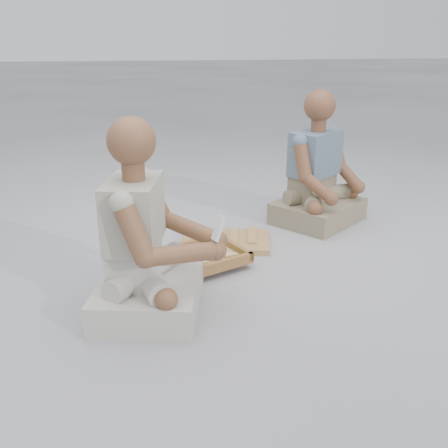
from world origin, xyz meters
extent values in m
plane|color=#A0A0A5|center=(0.00, 0.00, 0.00)|extent=(60.00, 60.00, 0.00)
cube|color=olive|center=(0.13, 0.66, 0.02)|extent=(0.61, 0.48, 0.04)
cube|color=brown|center=(-0.07, 0.36, 0.04)|extent=(0.55, 0.50, 0.01)
cube|color=brown|center=(-0.14, 0.52, 0.07)|extent=(0.43, 0.19, 0.05)
cube|color=brown|center=(-0.01, 0.21, 0.07)|extent=(0.43, 0.19, 0.05)
cube|color=brown|center=(0.12, 0.44, 0.07)|extent=(0.16, 0.35, 0.05)
cube|color=brown|center=(-0.27, 0.28, 0.07)|extent=(0.16, 0.35, 0.05)
cube|color=tan|center=(-0.07, 0.36, 0.05)|extent=(0.48, 0.43, 0.01)
cube|color=white|center=(-0.18, 0.29, 0.07)|extent=(0.15, 0.04, 0.00)
cylinder|color=tan|center=(-0.07, 0.31, 0.07)|extent=(0.07, 0.03, 0.02)
cube|color=white|center=(-0.02, 0.32, 0.07)|extent=(0.15, 0.04, 0.00)
cylinder|color=tan|center=(0.09, 0.34, 0.07)|extent=(0.07, 0.03, 0.02)
cube|color=white|center=(-0.07, 0.38, 0.07)|extent=(0.09, 0.14, 0.00)
cylinder|color=tan|center=(-0.02, 0.29, 0.07)|extent=(0.05, 0.07, 0.02)
cube|color=white|center=(-0.17, 0.35, 0.07)|extent=(0.07, 0.14, 0.00)
cylinder|color=tan|center=(-0.12, 0.45, 0.07)|extent=(0.05, 0.07, 0.02)
cube|color=white|center=(-0.06, 0.41, 0.07)|extent=(0.09, 0.13, 0.00)
cylinder|color=tan|center=(0.00, 0.32, 0.07)|extent=(0.06, 0.07, 0.02)
cube|color=white|center=(-0.10, 0.44, 0.07)|extent=(0.14, 0.08, 0.00)
cylinder|color=tan|center=(-0.01, 0.49, 0.07)|extent=(0.07, 0.05, 0.02)
cube|color=white|center=(-0.16, 0.32, 0.06)|extent=(0.15, 0.02, 0.00)
cylinder|color=tan|center=(-0.05, 0.32, 0.06)|extent=(0.07, 0.03, 0.02)
cube|color=white|center=(-0.12, 0.39, 0.06)|extent=(0.07, 0.14, 0.00)
cylinder|color=tan|center=(-0.08, 0.29, 0.06)|extent=(0.05, 0.07, 0.02)
cube|color=tan|center=(0.05, 0.09, 0.00)|extent=(0.02, 0.02, 0.00)
cube|color=tan|center=(0.22, 0.48, 0.00)|extent=(0.02, 0.02, 0.00)
cube|color=tan|center=(-0.36, 0.69, 0.00)|extent=(0.02, 0.02, 0.00)
cube|color=tan|center=(0.04, 0.67, 0.00)|extent=(0.02, 0.02, 0.00)
cube|color=tan|center=(-0.29, 0.27, 0.00)|extent=(0.02, 0.02, 0.00)
cube|color=tan|center=(-0.20, 0.63, 0.00)|extent=(0.02, 0.02, 0.00)
cube|color=tan|center=(-0.20, 0.16, 0.00)|extent=(0.02, 0.02, 0.00)
cube|color=tan|center=(-0.03, 0.40, 0.00)|extent=(0.02, 0.02, 0.00)
cube|color=#BCB7AE|center=(-0.38, -0.04, 0.07)|extent=(0.58, 0.67, 0.15)
cube|color=#BCB7AE|center=(-0.44, -0.02, 0.24)|extent=(0.27, 0.36, 0.18)
cube|color=#A09B8E|center=(-0.43, -0.02, 0.47)|extent=(0.30, 0.40, 0.30)
sphere|color=brown|center=(-0.42, -0.03, 0.79)|extent=(0.21, 0.21, 0.21)
sphere|color=brown|center=(-0.06, -0.06, 0.33)|extent=(0.09, 0.09, 0.09)
sphere|color=brown|center=(-0.09, -0.17, 0.33)|extent=(0.09, 0.09, 0.09)
cube|color=gray|center=(0.84, 0.94, 0.07)|extent=(0.73, 0.70, 0.15)
cube|color=gray|center=(0.80, 0.98, 0.24)|extent=(0.37, 0.35, 0.18)
cube|color=slate|center=(0.81, 0.98, 0.47)|extent=(0.41, 0.38, 0.30)
sphere|color=brown|center=(0.81, 0.97, 0.79)|extent=(0.21, 0.21, 0.21)
sphere|color=brown|center=(1.10, 0.88, 0.25)|extent=(0.09, 0.09, 0.09)
sphere|color=brown|center=(0.81, 0.67, 0.25)|extent=(0.09, 0.09, 0.09)
cube|color=silver|center=(-0.08, -0.17, 0.43)|extent=(0.06, 0.06, 0.11)
cube|color=black|center=(-0.08, -0.17, 0.44)|extent=(0.02, 0.04, 0.03)
camera|label=1|loc=(-0.46, -2.13, 1.19)|focal=40.00mm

